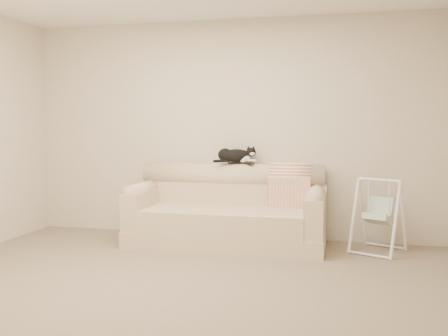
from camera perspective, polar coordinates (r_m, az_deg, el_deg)
name	(u,v)px	position (r m, az deg, el deg)	size (l,w,h in m)	color
ground_plane	(179,287)	(4.31, -5.20, -13.41)	(5.00, 5.00, 0.00)	#756751
room_shell	(177,104)	(4.09, -5.37, 7.33)	(5.04, 4.04, 2.60)	beige
sofa	(228,213)	(5.72, 0.43, -5.16)	(2.20, 0.93, 0.90)	#C9AE8F
remote_a	(236,163)	(5.88, 1.36, 0.61)	(0.18, 0.13, 0.03)	black
remote_b	(248,163)	(5.82, 2.76, 0.54)	(0.16, 0.14, 0.02)	black
tuxedo_cat	(236,155)	(5.86, 1.34, 1.45)	(0.50, 0.34, 0.20)	black
throw_blanket	(291,180)	(5.78, 7.63, -1.35)	(0.47, 0.38, 0.58)	#C75943
baby_swing	(378,215)	(5.58, 17.24, -5.18)	(0.65, 0.67, 0.80)	white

